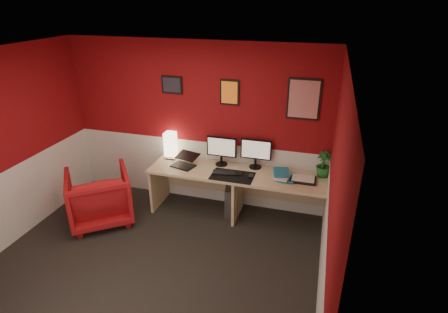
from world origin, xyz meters
The scene contains 26 objects.
ground centered at (0.00, 0.00, 0.00)m, with size 4.00×3.50×0.01m, color black.
ceiling centered at (0.00, 0.00, 2.50)m, with size 4.00×3.50×0.01m, color white.
wall_back centered at (0.00, 1.75, 1.25)m, with size 4.00×0.01×2.50m, color maroon.
wall_front centered at (0.00, -1.75, 1.25)m, with size 4.00×0.01×2.50m, color maroon.
wall_right centered at (2.00, 0.00, 1.25)m, with size 0.01×3.50×2.50m, color maroon.
wainscot_back centered at (0.00, 1.75, 0.50)m, with size 4.00×0.01×1.00m, color silver.
wainscot_left centered at (-2.00, 0.00, 0.50)m, with size 0.01×3.50×1.00m, color silver.
wainscot_right centered at (2.00, 0.00, 0.50)m, with size 0.01×3.50×1.00m, color silver.
desk centered at (0.75, 1.41, 0.36)m, with size 2.60×0.65×0.73m, color tan.
shoji_lamp centered at (-0.37, 1.61, 0.93)m, with size 0.16×0.16×0.40m, color #FFE5B2.
laptop centered at (-0.08, 1.37, 0.84)m, with size 0.33×0.23×0.22m, color black.
monitor_left centered at (0.45, 1.59, 1.02)m, with size 0.45×0.06×0.58m, color black.
monitor_right centered at (0.95, 1.64, 1.02)m, with size 0.45×0.06×0.58m, color black.
desk_mat centered at (0.70, 1.28, 0.73)m, with size 0.60×0.38×0.01m, color black.
keyboard centered at (0.61, 1.33, 0.74)m, with size 0.42×0.14×0.02m, color black.
mouse centered at (0.96, 1.31, 0.75)m, with size 0.06×0.10×0.03m, color black.
book_bottom centered at (1.33, 1.42, 0.74)m, with size 0.23×0.31×0.03m, color teal.
book_middle centered at (1.28, 1.41, 0.77)m, with size 0.21×0.29×0.02m, color silver.
book_top centered at (1.25, 1.43, 0.79)m, with size 0.22×0.30×0.03m, color teal.
zen_tray centered at (1.67, 1.42, 0.74)m, with size 0.35×0.25×0.03m, color black.
potted_plant centered at (1.91, 1.62, 0.91)m, with size 0.21×0.21×0.37m, color #19591E.
pc_tower centered at (0.64, 1.52, 0.23)m, with size 0.20×0.45×0.45m, color #99999E.
armchair centered at (-1.15, 0.75, 0.39)m, with size 0.84×0.86×0.78m, color #AE1518.
art_left centered at (-0.34, 1.74, 1.85)m, with size 0.32×0.02×0.26m, color black.
art_center centered at (0.53, 1.74, 1.80)m, with size 0.28×0.02×0.36m, color orange.
art_right centered at (1.56, 1.74, 1.78)m, with size 0.44×0.02×0.56m, color red.
Camera 1 is at (1.83, -3.05, 3.06)m, focal length 28.82 mm.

